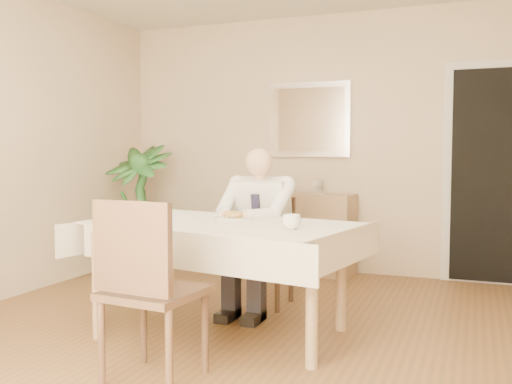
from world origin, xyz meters
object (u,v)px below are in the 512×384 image
at_px(seated_man, 254,222).
at_px(coffee_mug, 292,222).
at_px(chair_near, 145,281).
at_px(potted_palm, 138,208).
at_px(sideboard, 304,233).
at_px(dining_table, 222,235).
at_px(chair_far, 267,244).

xyz_separation_m(seated_man, coffee_mug, (0.53, -0.76, 0.11)).
distance_m(chair_near, potted_palm, 3.03).
xyz_separation_m(chair_near, seated_man, (0.01, 1.51, 0.14)).
relative_size(seated_man, sideboard, 1.24).
relative_size(dining_table, sideboard, 1.89).
bearing_deg(coffee_mug, seated_man, 125.17).
bearing_deg(coffee_mug, chair_far, 117.15).
distance_m(dining_table, coffee_mug, 0.57).
xyz_separation_m(chair_far, seated_man, (0.00, -0.28, 0.21)).
distance_m(dining_table, potted_palm, 2.33).
bearing_deg(seated_man, coffee_mug, -54.83).
height_order(chair_far, potted_palm, potted_palm).
relative_size(dining_table, chair_far, 2.22).
bearing_deg(sideboard, coffee_mug, -70.01).
xyz_separation_m(chair_far, chair_near, (-0.01, -1.80, 0.07)).
xyz_separation_m(dining_table, chair_far, (0.00, 0.88, -0.19)).
relative_size(chair_far, coffee_mug, 7.55).
height_order(chair_near, sideboard, chair_near).
relative_size(seated_man, potted_palm, 0.96).
bearing_deg(dining_table, potted_palm, 147.19).
bearing_deg(chair_near, coffee_mug, 60.06).
distance_m(seated_man, potted_palm, 1.97).
height_order(chair_far, sideboard, chair_far).
bearing_deg(chair_far, dining_table, -86.42).
relative_size(chair_near, potted_palm, 0.75).
bearing_deg(dining_table, chair_near, -79.71).
bearing_deg(sideboard, seated_man, -82.61).
xyz_separation_m(seated_man, potted_palm, (-1.68, 1.02, -0.04)).
bearing_deg(potted_palm, sideboard, 16.60).
bearing_deg(coffee_mug, potted_palm, 141.32).
bearing_deg(chair_near, dining_table, 95.16).
relative_size(coffee_mug, potted_palm, 0.09).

